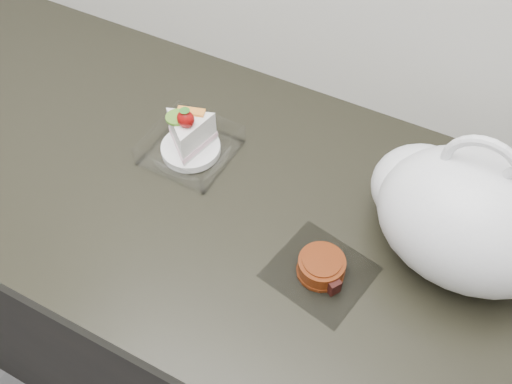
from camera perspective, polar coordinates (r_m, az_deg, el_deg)
name	(u,v)px	position (r m, az deg, el deg)	size (l,w,h in m)	color
counter	(206,297)	(1.39, -5.03, -10.43)	(2.04, 0.64, 0.90)	black
cake_tray	(190,141)	(1.03, -6.64, 5.08)	(0.15, 0.15, 0.12)	white
mooncake_wrap	(322,268)	(0.89, 6.57, -7.57)	(0.17, 0.16, 0.03)	white
plastic_bag	(463,213)	(0.88, 19.95, -2.00)	(0.34, 0.29, 0.26)	white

